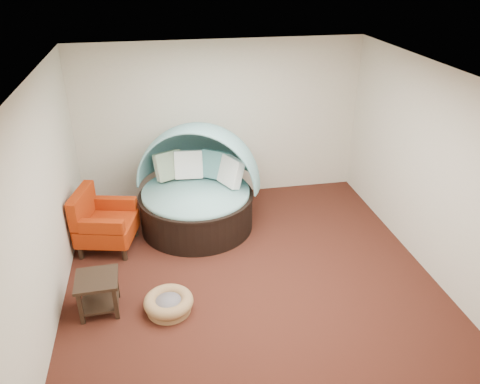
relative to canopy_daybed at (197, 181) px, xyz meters
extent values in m
plane|color=#4B2115|center=(0.55, -1.46, -0.78)|extent=(5.00, 5.00, 0.00)
plane|color=beige|center=(0.55, 1.04, 0.62)|extent=(5.00, 0.00, 5.00)
plane|color=beige|center=(0.55, -3.96, 0.62)|extent=(5.00, 0.00, 5.00)
plane|color=beige|center=(-1.95, -1.46, 0.62)|extent=(0.00, 5.00, 5.00)
plane|color=beige|center=(3.05, -1.46, 0.62)|extent=(0.00, 5.00, 5.00)
plane|color=white|center=(0.55, -1.46, 2.02)|extent=(5.00, 5.00, 0.00)
cylinder|color=black|center=(-0.04, -0.10, -0.50)|extent=(2.32, 2.32, 0.55)
cylinder|color=black|center=(-0.04, -0.10, -0.20)|extent=(2.35, 2.35, 0.05)
cylinder|color=#8CCBC2|center=(-0.04, -0.10, -0.16)|extent=(2.19, 2.19, 0.12)
cube|color=#356744|center=(-0.42, 0.38, 0.14)|extent=(0.53, 0.44, 0.48)
cube|color=white|center=(-0.10, 0.35, 0.14)|extent=(0.48, 0.30, 0.48)
cube|color=#5C9EA1|center=(0.33, 0.28, 0.14)|extent=(0.53, 0.48, 0.48)
cube|color=white|center=(0.54, -0.04, 0.14)|extent=(0.44, 0.53, 0.48)
cylinder|color=olive|center=(-0.60, -2.09, -0.75)|extent=(0.65, 0.65, 0.06)
torus|color=olive|center=(-0.60, -2.09, -0.64)|extent=(0.74, 0.74, 0.16)
cylinder|color=slate|center=(-0.60, -2.09, -0.66)|extent=(0.44, 0.44, 0.10)
cylinder|color=black|center=(-1.82, -0.71, -0.68)|extent=(0.09, 0.09, 0.20)
cylinder|color=black|center=(-1.67, -0.07, -0.68)|extent=(0.09, 0.09, 0.20)
cylinder|color=black|center=(-1.19, -0.86, -0.68)|extent=(0.09, 0.09, 0.20)
cylinder|color=black|center=(-1.04, -0.22, -0.68)|extent=(0.09, 0.09, 0.20)
cube|color=#9B2605|center=(-1.43, -0.46, -0.44)|extent=(0.98, 0.98, 0.28)
cube|color=#9B2605|center=(-1.75, -0.39, -0.06)|extent=(0.34, 0.83, 0.48)
cube|color=#9B2605|center=(-1.46, -0.82, -0.20)|extent=(0.67, 0.28, 0.20)
cube|color=#9B2605|center=(-1.30, -0.14, -0.20)|extent=(0.67, 0.28, 0.20)
cube|color=black|center=(-1.45, -1.91, -0.31)|extent=(0.53, 0.53, 0.04)
cube|color=black|center=(-1.45, -1.91, -0.66)|extent=(0.47, 0.47, 0.03)
cube|color=black|center=(-1.65, -2.12, -0.55)|extent=(0.05, 0.05, 0.45)
cube|color=black|center=(-1.66, -1.71, -0.55)|extent=(0.05, 0.05, 0.45)
cube|color=black|center=(-1.24, -2.11, -0.55)|extent=(0.05, 0.05, 0.45)
cube|color=black|center=(-1.25, -1.70, -0.55)|extent=(0.05, 0.05, 0.45)
camera|label=1|loc=(-0.57, -6.76, 3.27)|focal=35.00mm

